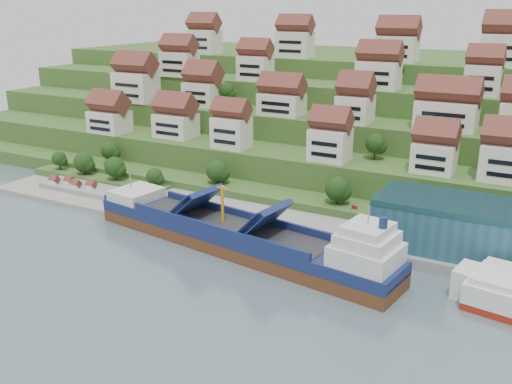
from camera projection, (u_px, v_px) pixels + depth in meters
The scene contains 9 objects.
ground at pixel (249, 252), 116.51m from camera, with size 300.00×300.00×0.00m, color slate.
quay at pixel (366, 240), 119.54m from camera, with size 180.00×14.00×2.20m, color gray.
pebble_beach at pixel (82, 192), 152.82m from camera, with size 45.00×20.00×1.00m, color gray.
hillside at pixel (393, 117), 199.48m from camera, with size 260.00×128.00×31.00m.
hillside_village at pixel (362, 95), 158.35m from camera, with size 158.58×62.50×29.27m.
hillside_trees at pixel (290, 131), 152.79m from camera, with size 139.39×62.29×31.53m.
flagpole at pixel (351, 221), 114.43m from camera, with size 1.28×0.16×8.00m.
beach_huts at pixel (73, 186), 152.20m from camera, with size 14.40×3.70×2.20m.
cargo_ship at pixel (244, 238), 115.69m from camera, with size 71.48×20.90×15.57m.
Camera 1 is at (52.67, -92.98, 48.06)m, focal length 40.00 mm.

